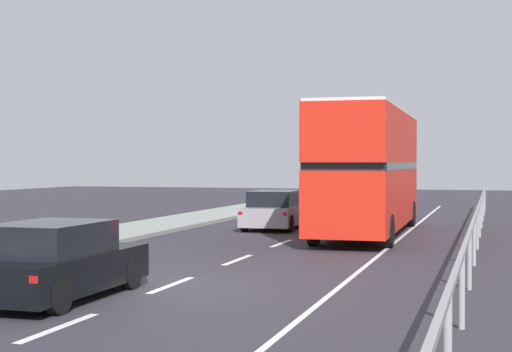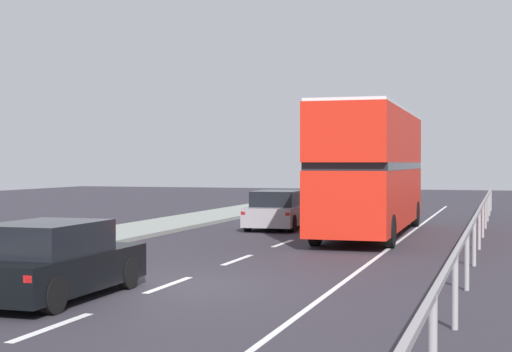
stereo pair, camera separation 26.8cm
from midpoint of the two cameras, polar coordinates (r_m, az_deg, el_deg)
ground_plane at (r=16.24m, az=-6.21°, el=-8.18°), size 73.87×120.00×0.10m
lane_paint_markings at (r=24.20m, az=6.83°, el=-5.03°), size 3.52×46.00×0.01m
bridge_side_railing at (r=23.71m, az=16.26°, el=-2.87°), size 0.10×42.00×1.18m
double_decker_bus_red at (r=27.59m, az=8.69°, el=0.58°), size 2.70×11.18×4.38m
hatchback_car_near at (r=15.07m, az=-14.17°, el=-6.09°), size 1.91×4.17×1.44m
sedan_car_ahead at (r=29.97m, az=1.91°, el=-2.53°), size 2.04×4.31×1.46m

